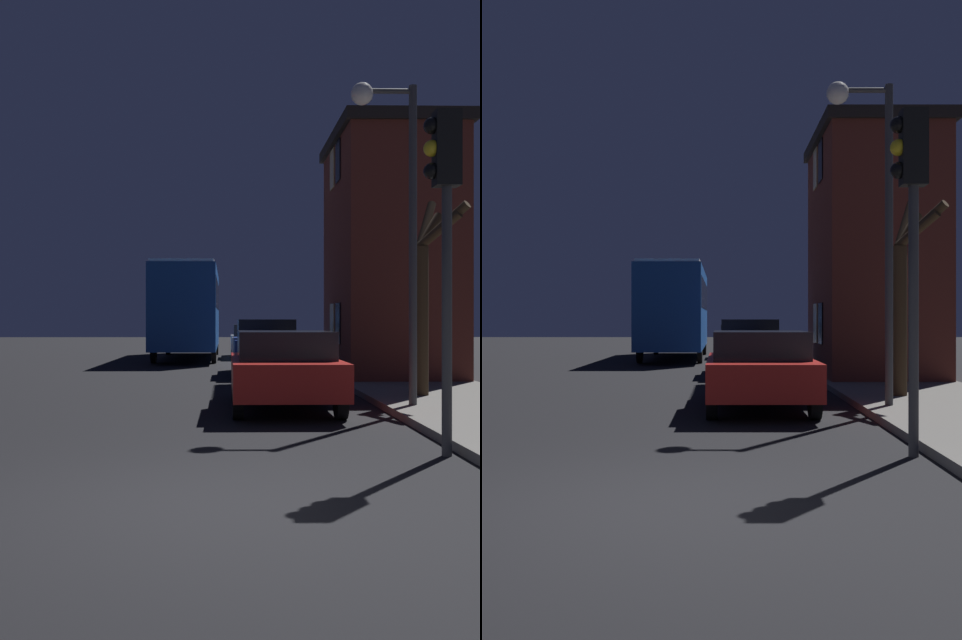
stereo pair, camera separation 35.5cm
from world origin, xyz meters
TOP-DOWN VIEW (x-y plane):
  - ground_plane at (0.00, 0.00)m, footprint 120.00×120.00m
  - brick_building at (4.77, 13.29)m, footprint 3.22×5.03m
  - streetlamp at (3.24, 6.26)m, footprint 1.17×0.39m
  - traffic_light at (2.87, 2.22)m, footprint 0.43×0.24m
  - bare_tree at (4.21, 7.85)m, footprint 0.98×1.59m
  - bus at (-1.31, 23.63)m, footprint 2.44×10.15m
  - car_near_lane at (1.31, 6.64)m, footprint 1.85×4.12m
  - car_mid_lane at (1.42, 14.77)m, footprint 1.82×4.22m
  - car_far_lane at (1.36, 24.29)m, footprint 1.75×4.74m

SIDE VIEW (x-z plane):
  - ground_plane at x=0.00m, z-range 0.00..0.00m
  - car_far_lane at x=1.36m, z-range 0.03..1.45m
  - car_near_lane at x=1.31m, z-range 0.05..1.47m
  - car_mid_lane at x=1.42m, z-range 0.03..1.66m
  - bare_tree at x=4.21m, z-range 0.14..4.11m
  - bus at x=-1.31m, z-range 0.35..4.13m
  - traffic_light at x=2.87m, z-range 0.90..5.02m
  - brick_building at x=4.77m, z-range 0.15..6.79m
  - streetlamp at x=3.24m, z-range 1.12..6.79m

